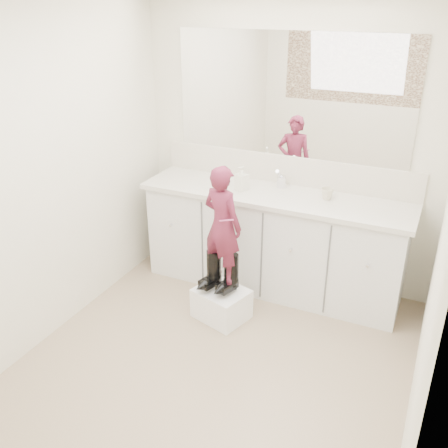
% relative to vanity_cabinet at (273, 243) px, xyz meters
% --- Properties ---
extents(floor, '(3.00, 3.00, 0.00)m').
position_rel_vanity_cabinet_xyz_m(floor, '(0.00, -1.23, -0.42)').
color(floor, '#907D5E').
rests_on(floor, ground).
extents(wall_back, '(2.60, 0.00, 2.60)m').
position_rel_vanity_cabinet_xyz_m(wall_back, '(0.00, 0.27, 0.77)').
color(wall_back, beige).
rests_on(wall_back, floor).
extents(wall_front, '(2.60, 0.00, 2.60)m').
position_rel_vanity_cabinet_xyz_m(wall_front, '(0.00, -2.73, 0.77)').
color(wall_front, beige).
rests_on(wall_front, floor).
extents(wall_left, '(0.00, 3.00, 3.00)m').
position_rel_vanity_cabinet_xyz_m(wall_left, '(-1.30, -1.23, 0.78)').
color(wall_left, beige).
rests_on(wall_left, floor).
extents(wall_right, '(0.00, 3.00, 3.00)m').
position_rel_vanity_cabinet_xyz_m(wall_right, '(1.30, -1.23, 0.78)').
color(wall_right, beige).
rests_on(wall_right, floor).
extents(vanity_cabinet, '(2.20, 0.55, 0.85)m').
position_rel_vanity_cabinet_xyz_m(vanity_cabinet, '(0.00, 0.00, 0.00)').
color(vanity_cabinet, silver).
rests_on(vanity_cabinet, floor).
extents(countertop, '(2.28, 0.58, 0.04)m').
position_rel_vanity_cabinet_xyz_m(countertop, '(0.00, -0.01, 0.45)').
color(countertop, beige).
rests_on(countertop, vanity_cabinet).
extents(backsplash, '(2.28, 0.03, 0.25)m').
position_rel_vanity_cabinet_xyz_m(backsplash, '(0.00, 0.26, 0.59)').
color(backsplash, beige).
rests_on(backsplash, countertop).
extents(mirror, '(2.00, 0.02, 1.00)m').
position_rel_vanity_cabinet_xyz_m(mirror, '(0.00, 0.26, 1.22)').
color(mirror, white).
rests_on(mirror, wall_back).
extents(faucet, '(0.08, 0.08, 0.10)m').
position_rel_vanity_cabinet_xyz_m(faucet, '(0.00, 0.15, 0.52)').
color(faucet, silver).
rests_on(faucet, countertop).
extents(cup, '(0.13, 0.13, 0.09)m').
position_rel_vanity_cabinet_xyz_m(cup, '(0.42, 0.04, 0.51)').
color(cup, beige).
rests_on(cup, countertop).
extents(soap_bottle, '(0.12, 0.12, 0.21)m').
position_rel_vanity_cabinet_xyz_m(soap_bottle, '(-0.29, -0.05, 0.57)').
color(soap_bottle, white).
rests_on(soap_bottle, countertop).
extents(step_stool, '(0.47, 0.43, 0.25)m').
position_rel_vanity_cabinet_xyz_m(step_stool, '(-0.20, -0.64, -0.30)').
color(step_stool, white).
rests_on(step_stool, floor).
extents(boot_left, '(0.18, 0.24, 0.33)m').
position_rel_vanity_cabinet_xyz_m(boot_left, '(-0.27, -0.62, -0.01)').
color(boot_left, black).
rests_on(boot_left, step_stool).
extents(boot_right, '(0.18, 0.24, 0.33)m').
position_rel_vanity_cabinet_xyz_m(boot_right, '(-0.12, -0.62, -0.01)').
color(boot_right, black).
rests_on(boot_right, step_stool).
extents(toddler, '(0.39, 0.31, 0.93)m').
position_rel_vanity_cabinet_xyz_m(toddler, '(-0.20, -0.62, 0.39)').
color(toddler, '#972E4F').
rests_on(toddler, step_stool).
extents(toothbrush, '(0.13, 0.05, 0.06)m').
position_rel_vanity_cabinet_xyz_m(toothbrush, '(-0.13, -0.70, 0.48)').
color(toothbrush, '#CC4F8B').
rests_on(toothbrush, toddler).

